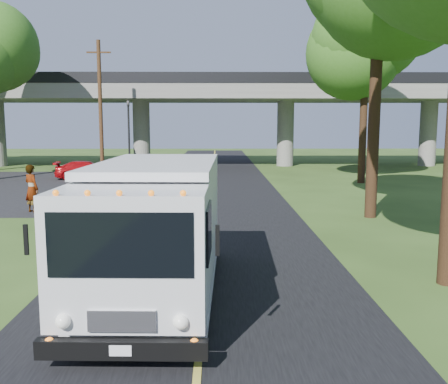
{
  "coord_description": "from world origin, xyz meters",
  "views": [
    {
      "loc": [
        0.3,
        -9.84,
        3.63
      ],
      "look_at": [
        0.49,
        4.66,
        1.6
      ],
      "focal_mm": 40.0,
      "sensor_mm": 36.0,
      "label": 1
    }
  ],
  "objects_px": {
    "tree_right_far": "(371,41)",
    "red_sedan": "(87,170)",
    "utility_pole": "(100,108)",
    "step_van": "(155,226)",
    "pedestrian": "(32,189)",
    "traffic_signal": "(129,128)"
  },
  "relations": [
    {
      "from": "tree_right_far",
      "to": "red_sedan",
      "type": "distance_m",
      "value": 19.11
    },
    {
      "from": "tree_right_far",
      "to": "red_sedan",
      "type": "relative_size",
      "value": 2.74
    },
    {
      "from": "utility_pole",
      "to": "red_sedan",
      "type": "relative_size",
      "value": 2.25
    },
    {
      "from": "utility_pole",
      "to": "red_sedan",
      "type": "xyz_separation_m",
      "value": [
        -0.61,
        -1.71,
        -4.01
      ]
    },
    {
      "from": "tree_right_far",
      "to": "red_sedan",
      "type": "bearing_deg",
      "value": 171.94
    },
    {
      "from": "step_van",
      "to": "red_sedan",
      "type": "xyz_separation_m",
      "value": [
        -7.11,
        22.05,
        -0.94
      ]
    },
    {
      "from": "red_sedan",
      "to": "pedestrian",
      "type": "height_order",
      "value": "pedestrian"
    },
    {
      "from": "traffic_signal",
      "to": "step_van",
      "type": "xyz_separation_m",
      "value": [
        5.01,
        -25.76,
        -1.68
      ]
    },
    {
      "from": "traffic_signal",
      "to": "utility_pole",
      "type": "distance_m",
      "value": 2.86
    },
    {
      "from": "traffic_signal",
      "to": "step_van",
      "type": "distance_m",
      "value": 26.3
    },
    {
      "from": "red_sedan",
      "to": "pedestrian",
      "type": "distance_m",
      "value": 12.16
    },
    {
      "from": "traffic_signal",
      "to": "tree_right_far",
      "type": "xyz_separation_m",
      "value": [
        15.21,
        -6.16,
        5.1
      ]
    },
    {
      "from": "traffic_signal",
      "to": "utility_pole",
      "type": "xyz_separation_m",
      "value": [
        -1.5,
        -2.0,
        1.4
      ]
    },
    {
      "from": "traffic_signal",
      "to": "pedestrian",
      "type": "bearing_deg",
      "value": -94.3
    },
    {
      "from": "utility_pole",
      "to": "tree_right_far",
      "type": "relative_size",
      "value": 0.82
    },
    {
      "from": "step_van",
      "to": "pedestrian",
      "type": "height_order",
      "value": "step_van"
    },
    {
      "from": "tree_right_far",
      "to": "pedestrian",
      "type": "relative_size",
      "value": 5.62
    },
    {
      "from": "utility_pole",
      "to": "step_van",
      "type": "xyz_separation_m",
      "value": [
        6.51,
        -23.76,
        -3.07
      ]
    },
    {
      "from": "step_van",
      "to": "tree_right_far",
      "type": "bearing_deg",
      "value": 64.2
    },
    {
      "from": "utility_pole",
      "to": "pedestrian",
      "type": "relative_size",
      "value": 4.6
    },
    {
      "from": "utility_pole",
      "to": "pedestrian",
      "type": "xyz_separation_m",
      "value": [
        0.31,
        -13.83,
        -3.62
      ]
    },
    {
      "from": "utility_pole",
      "to": "red_sedan",
      "type": "bearing_deg",
      "value": -109.49
    }
  ]
}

